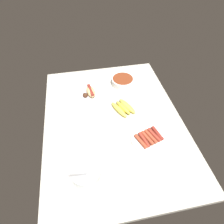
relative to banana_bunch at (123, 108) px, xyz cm
name	(u,v)px	position (x,y,z in cm)	size (l,w,h in cm)	color
ground_plane	(113,121)	(8.15, -8.67, -3.17)	(120.00, 90.00, 3.00)	beige
banana_bunch	(123,108)	(0.00, 0.00, 0.00)	(18.91, 16.86, 3.58)	#E5D14C
plate_sausages	(149,138)	(27.28, 9.62, -0.54)	(22.02, 22.02, 3.23)	white
bowl_chili	(123,81)	(-27.51, 6.02, 1.33)	(17.68, 17.68, 5.51)	white
plate_hotdog_assembled	(91,93)	(-19.40, -20.47, 0.17)	(22.41, 22.41, 5.61)	white
bowl_coleslaw	(85,172)	(42.69, -30.15, 1.51)	(15.90, 15.90, 15.01)	silver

